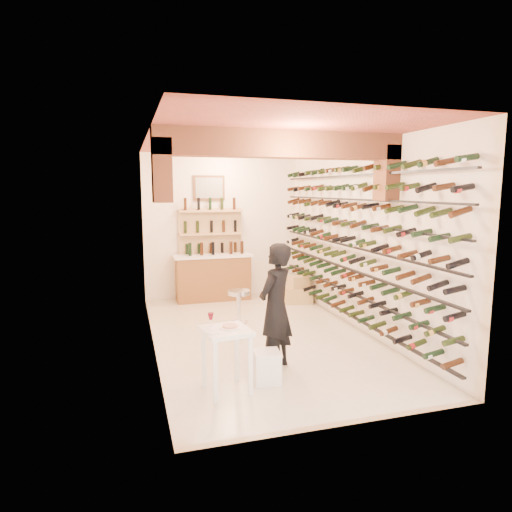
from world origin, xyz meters
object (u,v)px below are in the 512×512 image
(chrome_barstool, at_px, (239,309))
(wine_rack, at_px, (346,240))
(back_counter, at_px, (213,276))
(crate_lower, at_px, (298,295))
(white_stool, at_px, (267,367))
(person, at_px, (276,307))
(tasting_table, at_px, (226,340))

(chrome_barstool, bearing_deg, wine_rack, -4.30)
(back_counter, height_order, crate_lower, back_counter)
(crate_lower, bearing_deg, white_stool, -117.28)
(white_stool, xyz_separation_m, crate_lower, (1.86, 3.61, -0.03))
(wine_rack, height_order, crate_lower, wine_rack)
(wine_rack, relative_size, crate_lower, 9.98)
(back_counter, height_order, white_stool, back_counter)
(back_counter, relative_size, white_stool, 4.20)
(white_stool, relative_size, crate_lower, 0.71)
(back_counter, bearing_deg, person, -88.78)
(wine_rack, distance_m, tasting_table, 3.28)
(tasting_table, height_order, person, person)
(back_counter, xyz_separation_m, tasting_table, (-0.71, -4.52, 0.11))
(tasting_table, relative_size, white_stool, 2.33)
(person, relative_size, crate_lower, 3.01)
(back_counter, bearing_deg, white_stool, -92.12)
(wine_rack, height_order, chrome_barstool, wine_rack)
(chrome_barstool, bearing_deg, crate_lower, 44.39)
(wine_rack, height_order, white_stool, wine_rack)
(wine_rack, distance_m, back_counter, 3.38)
(wine_rack, bearing_deg, crate_lower, 94.05)
(wine_rack, relative_size, chrome_barstool, 7.47)
(back_counter, bearing_deg, chrome_barstool, -91.05)
(tasting_table, relative_size, person, 0.55)
(back_counter, height_order, person, person)
(person, xyz_separation_m, chrome_barstool, (-0.13, 1.51, -0.42))
(white_stool, distance_m, person, 0.81)
(tasting_table, height_order, crate_lower, tasting_table)
(white_stool, bearing_deg, chrome_barstool, 86.46)
(crate_lower, bearing_deg, tasting_table, -122.91)
(back_counter, relative_size, crate_lower, 2.98)
(back_counter, distance_m, person, 4.03)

